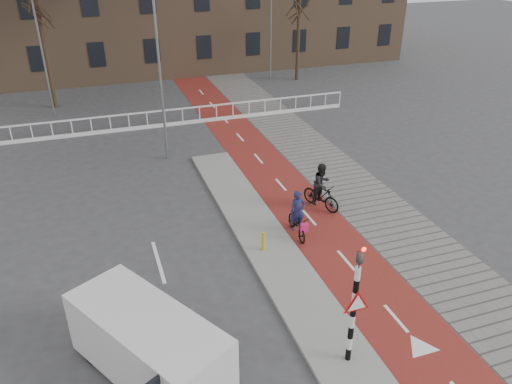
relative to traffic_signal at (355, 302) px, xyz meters
name	(u,v)px	position (x,y,z in m)	size (l,w,h in m)	color
ground	(333,308)	(0.60, 2.02, -1.99)	(120.00, 120.00, 0.00)	#38383A
bike_lane	(265,167)	(2.10, 12.02, -1.98)	(2.50, 60.00, 0.01)	maroon
sidewalk	(319,159)	(4.90, 12.02, -1.98)	(3.00, 60.00, 0.01)	slate
curb_island	(265,240)	(-0.10, 6.02, -1.93)	(1.80, 16.00, 0.12)	gray
traffic_signal	(355,302)	(0.00, 0.00, 0.00)	(0.80, 0.80, 3.68)	black
bollard	(263,241)	(-0.38, 5.38, -1.52)	(0.12, 0.12, 0.69)	gold
cyclist_near	(297,221)	(1.15, 6.04, -1.39)	(0.68, 1.70, 1.77)	black
cyclist_far	(321,190)	(2.83, 7.59, -1.18)	(1.21, 1.83, 1.92)	black
van	(149,345)	(-4.81, 1.25, -1.00)	(3.69, 4.64, 1.87)	silver
railing	(111,127)	(-4.40, 19.02, -1.68)	(28.00, 0.10, 0.99)	silver
tree_mid	(46,53)	(-7.35, 24.75, 1.37)	(0.26, 0.26, 6.72)	black
tree_right	(298,36)	(9.65, 25.99, 1.14)	(0.24, 0.24, 6.25)	black
streetlight_near	(160,79)	(-2.10, 14.47, 1.94)	(0.12, 0.12, 7.86)	slate
streetlight_left	(41,46)	(-7.41, 23.04, 2.10)	(0.12, 0.12, 8.18)	slate
streetlight_right	(271,28)	(7.80, 26.69, 1.72)	(0.12, 0.12, 7.43)	slate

